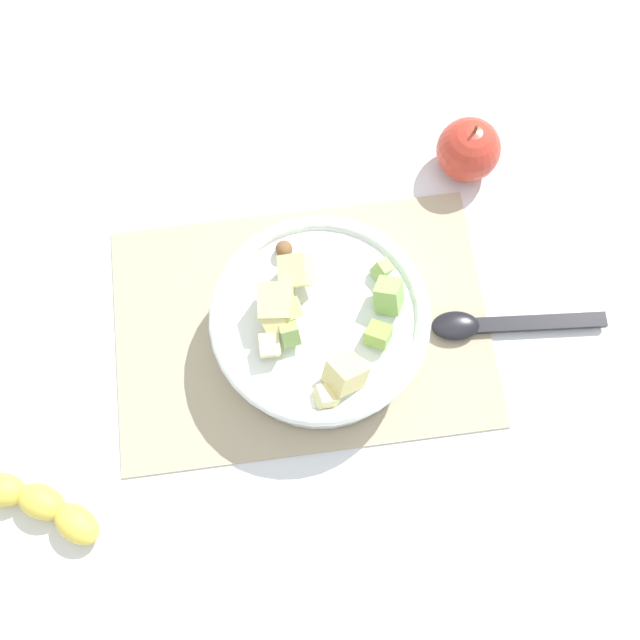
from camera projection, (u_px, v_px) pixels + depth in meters
name	position (u px, v px, depth m)	size (l,w,h in m)	color
ground_plane	(302.00, 327.00, 0.87)	(2.40, 2.40, 0.00)	silver
placemat	(302.00, 326.00, 0.87)	(0.44, 0.30, 0.01)	tan
salad_bowl	(320.00, 323.00, 0.82)	(0.24, 0.24, 0.12)	white
serving_spoon	(490.00, 325.00, 0.86)	(0.21, 0.04, 0.01)	black
whole_apple	(468.00, 150.00, 0.90)	(0.08, 0.08, 0.09)	#BC3828
banana_whole	(40.00, 505.00, 0.78)	(0.14, 0.10, 0.04)	yellow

